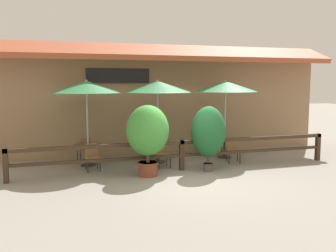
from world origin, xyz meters
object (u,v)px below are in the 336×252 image
potted_plant_corner_fern (148,133)px  potted_plant_broad_leaf (214,138)px  patio_umbrella_near (86,87)px  dining_table_far (224,142)px  chair_middle_streetside (162,153)px  chair_near_streetside (92,156)px  chair_middle_wallside (152,145)px  patio_umbrella_far (225,86)px  chair_near_wallside (85,148)px  potted_plant_tall_tropical (208,132)px  patio_umbrella_middle (158,87)px  dining_table_near (88,149)px  chair_far_wallside (217,142)px  dining_table_middle (158,146)px  chair_far_streetside (233,149)px

potted_plant_corner_fern → potted_plant_broad_leaf: bearing=40.0°
potted_plant_corner_fern → patio_umbrella_near: bearing=129.7°
dining_table_far → potted_plant_corner_fern: size_ratio=0.46×
chair_middle_streetside → chair_near_streetside: bearing=173.5°
chair_middle_wallside → patio_umbrella_far: (2.57, -0.72, 2.14)m
chair_near_wallside → chair_middle_streetside: bearing=131.3°
potted_plant_tall_tropical → patio_umbrella_far: bearing=51.4°
chair_near_wallside → patio_umbrella_middle: bearing=146.1°
potted_plant_broad_leaf → potted_plant_tall_tropical: bearing=-117.5°
chair_middle_wallside → dining_table_near: bearing=4.2°
dining_table_near → chair_middle_wallside: 2.42m
chair_far_wallside → potted_plant_broad_leaf: (0.05, 0.34, 0.10)m
patio_umbrella_near → dining_table_far: size_ratio=2.96×
dining_table_middle → patio_umbrella_far: (2.56, 0.05, 2.05)m
chair_far_streetside → potted_plant_broad_leaf: (0.13, 1.89, 0.10)m
patio_umbrella_near → potted_plant_corner_fern: bearing=-50.3°
patio_umbrella_middle → potted_plant_broad_leaf: 3.54m
dining_table_middle → dining_table_far: (2.56, 0.05, 0.00)m
potted_plant_corner_fern → dining_table_middle: bearing=65.4°
dining_table_middle → potted_plant_broad_leaf: (2.64, 1.16, 0.00)m
dining_table_middle → chair_middle_streetside: bearing=-94.3°
chair_middle_wallside → chair_far_streetside: size_ratio=1.00×
chair_near_streetside → potted_plant_corner_fern: bearing=-42.1°
patio_umbrella_middle → potted_plant_corner_fern: 2.31m
chair_middle_wallside → potted_plant_tall_tropical: bearing=104.7°
chair_middle_streetside → chair_far_streetside: 2.57m
dining_table_middle → patio_umbrella_far: 3.28m
chair_far_streetside → dining_table_middle: bearing=178.3°
dining_table_far → chair_far_streetside: bearing=-93.4°
chair_near_streetside → potted_plant_broad_leaf: 5.23m
patio_umbrella_middle → patio_umbrella_far: 2.56m
patio_umbrella_far → potted_plant_broad_leaf: bearing=85.6°
chair_middle_streetside → potted_plant_tall_tropical: (1.20, -0.96, 0.76)m
chair_far_streetside → potted_plant_corner_fern: 3.54m
patio_umbrella_near → potted_plant_broad_leaf: bearing=11.3°
dining_table_near → chair_near_wallside: (-0.05, 0.73, -0.09)m
patio_umbrella_middle → chair_far_streetside: size_ratio=3.36×
dining_table_middle → potted_plant_broad_leaf: potted_plant_broad_leaf is taller
potted_plant_corner_fern → patio_umbrella_middle: bearing=65.4°
patio_umbrella_near → chair_far_streetside: bearing=-10.4°
chair_middle_streetside → potted_plant_corner_fern: (-0.73, -0.95, 0.81)m
patio_umbrella_far → potted_plant_corner_fern: bearing=-152.2°
potted_plant_tall_tropical → chair_middle_streetside: bearing=141.4°
patio_umbrella_middle → chair_middle_streetside: 2.27m
dining_table_near → potted_plant_tall_tropical: bearing=-28.4°
chair_far_wallside → chair_near_streetside: bearing=29.2°
chair_middle_wallside → dining_table_far: bearing=154.2°
dining_table_middle → chair_middle_wallside: size_ratio=1.13×
potted_plant_broad_leaf → dining_table_far: bearing=-94.4°
dining_table_near → chair_middle_wallside: size_ratio=1.13×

